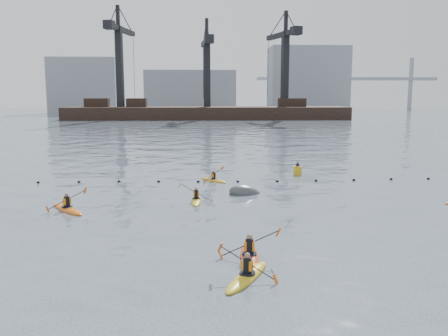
% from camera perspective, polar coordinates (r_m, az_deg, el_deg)
% --- Properties ---
extents(ground, '(400.00, 400.00, 0.00)m').
position_cam_1_polar(ground, '(14.63, 4.84, -18.24)').
color(ground, '#3D4C59').
rests_on(ground, ground).
extents(float_line, '(33.24, 0.73, 0.24)m').
position_cam_1_polar(float_line, '(36.06, -0.73, -1.61)').
color(float_line, black).
rests_on(float_line, ground).
extents(barge_pier, '(72.00, 19.30, 29.50)m').
position_cam_1_polar(barge_pier, '(122.98, -2.14, 6.81)').
color(barge_pier, black).
rests_on(barge_pier, ground).
extents(skyline, '(141.00, 28.00, 22.00)m').
position_cam_1_polar(skyline, '(163.23, -1.47, 9.94)').
color(skyline, gray).
rests_on(skyline, ground).
extents(kayaker_0, '(2.57, 3.72, 1.46)m').
position_cam_1_polar(kayaker_0, '(19.70, 3.06, -10.50)').
color(kayaker_0, red).
rests_on(kayaker_0, ground).
extents(kayaker_1, '(2.23, 3.34, 1.33)m').
position_cam_1_polar(kayaker_1, '(17.75, 2.81, -12.78)').
color(kayaker_1, gold).
rests_on(kayaker_1, ground).
extents(kayaker_2, '(2.80, 3.25, 1.32)m').
position_cam_1_polar(kayaker_2, '(28.87, -18.34, -4.62)').
color(kayaker_2, orange).
rests_on(kayaker_2, ground).
extents(kayaker_3, '(2.21, 3.14, 1.32)m').
position_cam_1_polar(kayaker_3, '(29.70, -3.35, -3.81)').
color(kayaker_3, gold).
rests_on(kayaker_3, ground).
extents(kayaker_5, '(2.25, 2.63, 1.18)m').
position_cam_1_polar(kayaker_5, '(36.41, -1.25, -1.42)').
color(kayaker_5, orange).
rests_on(kayaker_5, ground).
extents(mooring_buoy, '(2.61, 1.74, 1.55)m').
position_cam_1_polar(mooring_buoy, '(31.90, 2.53, -3.08)').
color(mooring_buoy, '#3E4144').
rests_on(mooring_buoy, ground).
extents(nav_buoy, '(0.68, 0.68, 1.24)m').
position_cam_1_polar(nav_buoy, '(39.54, 8.84, -0.27)').
color(nav_buoy, gold).
rests_on(nav_buoy, ground).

